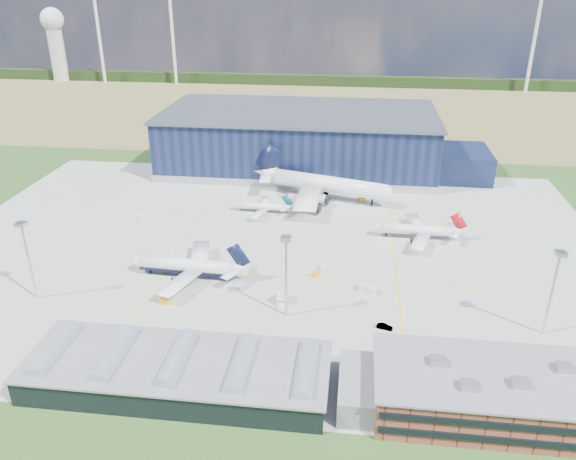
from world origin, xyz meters
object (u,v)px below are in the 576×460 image
object	(u,v)px
hangar	(305,142)
ops_building	(486,392)
gse_tug_c	(362,199)
car_a	(531,375)
light_mast_west	(26,248)
airliner_red	(416,225)
gse_van_b	(367,289)
gse_cart_b	(140,217)
airliner_regional	(260,203)
gse_van_a	(95,334)
light_mast_east	(555,280)
airliner_navy	(186,259)
car_b	(385,327)
gse_tug_a	(164,300)
light_mast_center	(286,264)
gse_tug_b	(316,274)
gse_cart_a	(323,267)
airliner_widebody	(328,176)
airstair	(282,298)

from	to	relation	value
hangar	ops_building	bearing A→B (deg)	-71.37
gse_tug_c	car_a	bearing A→B (deg)	-82.52
light_mast_west	airliner_red	xyz separation A→B (m)	(107.52, 52.00, -10.36)
gse_van_b	gse_cart_b	size ratio (longest dim) A/B	1.69
airliner_regional	gse_van_a	distance (m)	88.38
ops_building	car_a	xyz separation A→B (m)	(12.60, 12.00, -4.16)
light_mast_east	ops_building	bearing A→B (deg)	-123.68
airliner_navy	car_b	xyz separation A→B (m)	(57.56, -20.06, -5.31)
gse_tug_a	car_b	bearing A→B (deg)	-33.78
ops_building	light_mast_center	size ratio (longest dim) A/B	2.00
light_mast_east	gse_tug_b	size ratio (longest dim) A/B	7.98
gse_cart_a	car_b	distance (m)	34.51
airliner_widebody	gse_tug_b	world-z (taller)	airliner_widebody
hangar	light_mast_west	distance (m)	139.77
light_mast_center	gse_tug_c	distance (m)	87.65
airliner_regional	gse_tug_c	world-z (taller)	airliner_regional
light_mast_east	airliner_regional	xyz separation A→B (m)	(-83.58, 68.14, -11.58)
gse_tug_a	gse_van_a	bearing A→B (deg)	-150.86
car_b	ops_building	bearing A→B (deg)	-128.64
airliner_red	gse_cart_a	size ratio (longest dim) A/B	10.88
airliner_red	gse_cart_a	world-z (taller)	airliner_red
gse_cart_b	airliner_navy	bearing A→B (deg)	-109.19
airliner_navy	gse_tug_b	size ratio (longest dim) A/B	12.75
light_mast_west	gse_van_b	world-z (taller)	light_mast_west
airstair	car_b	xyz separation A→B (m)	(27.38, -9.21, -0.76)
ops_building	gse_tug_a	xyz separation A→B (m)	(-78.99, 32.28, -4.02)
airliner_widebody	ops_building	bearing A→B (deg)	-53.93
car_b	light_mast_center	bearing A→B (deg)	98.56
gse_tug_a	gse_cart_b	xyz separation A→B (m)	(-27.67, 54.45, -0.14)
hangar	ops_building	xyz separation A→B (m)	(52.20, -154.81, -6.82)
gse_van_a	gse_tug_a	bearing A→B (deg)	-31.26
airliner_navy	gse_van_a	size ratio (longest dim) A/B	6.80
light_mast_west	car_a	size ratio (longest dim) A/B	6.19
ops_building	gse_van_b	size ratio (longest dim) A/B	9.30
airliner_red	car_b	distance (m)	56.57
gse_cart_a	gse_van_b	bearing A→B (deg)	-38.73
gse_tug_b	gse_tug_c	size ratio (longest dim) A/B	0.82
gse_tug_c	airliner_widebody	bearing A→B (deg)	163.71
light_mast_center	airliner_navy	bearing A→B (deg)	152.09
gse_tug_b	car_b	size ratio (longest dim) A/B	0.70
gse_cart_a	gse_van_b	size ratio (longest dim) A/B	0.58
airliner_red	gse_van_b	xyz separation A→B (m)	(-16.31, -37.79, -3.93)
light_mast_center	car_a	size ratio (longest dim) A/B	6.19
car_a	gse_cart_b	bearing A→B (deg)	57.54
airliner_navy	gse_van_b	world-z (taller)	airliner_navy
light_mast_east	airliner_widebody	distance (m)	103.89
hangar	gse_tug_b	distance (m)	103.97
gse_tug_c	gse_tug_b	bearing A→B (deg)	-114.98
light_mast_west	gse_cart_b	distance (m)	59.22
hangar	light_mast_east	distance (m)	144.23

